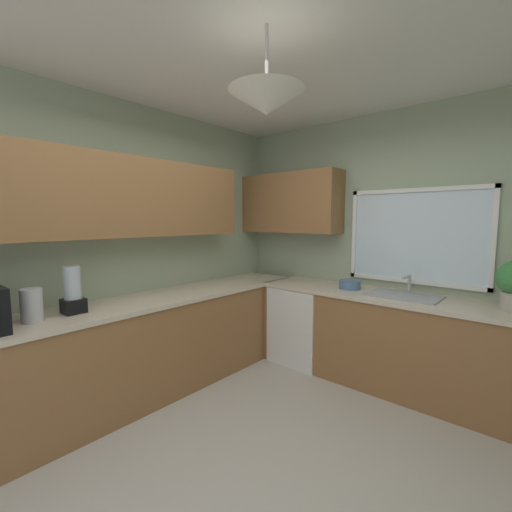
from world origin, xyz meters
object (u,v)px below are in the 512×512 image
kettle (32,305)px  blender_appliance (73,292)px  dishwasher (304,324)px  bowl (350,284)px  sink_assembly (404,295)px

kettle → blender_appliance: 0.28m
dishwasher → bowl: bowl is taller
kettle → dishwasher: bearing=75.5°
kettle → sink_assembly: bearing=55.9°
bowl → kettle: bearing=-115.0°
bowl → blender_appliance: bearing=-118.1°
dishwasher → kettle: (-0.64, -2.48, 0.59)m
kettle → bowl: (1.17, 2.51, -0.07)m
kettle → bowl: kettle is taller
sink_assembly → bowl: (-0.53, -0.01, 0.03)m
dishwasher → kettle: kettle is taller
dishwasher → kettle: 2.63m
dishwasher → blender_appliance: bearing=-106.7°
kettle → bowl: 2.77m
kettle → blender_appliance: blender_appliance is taller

